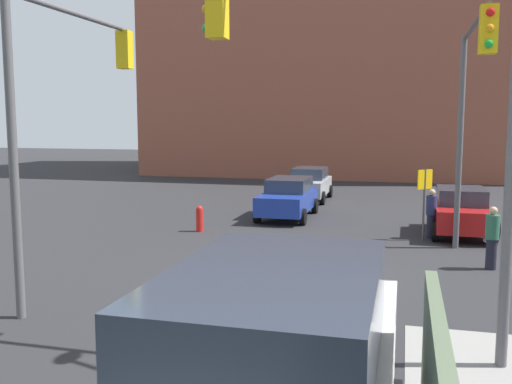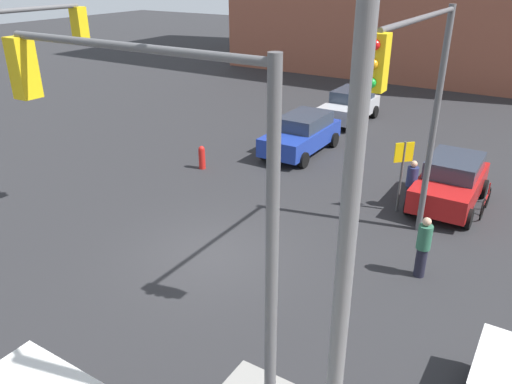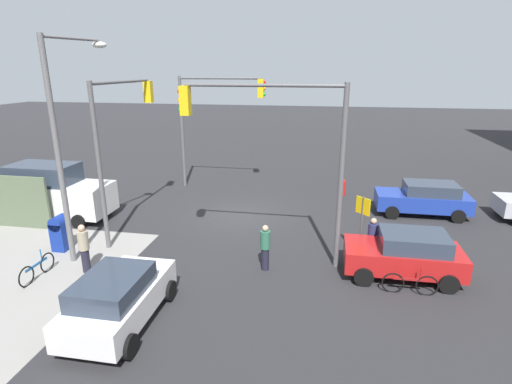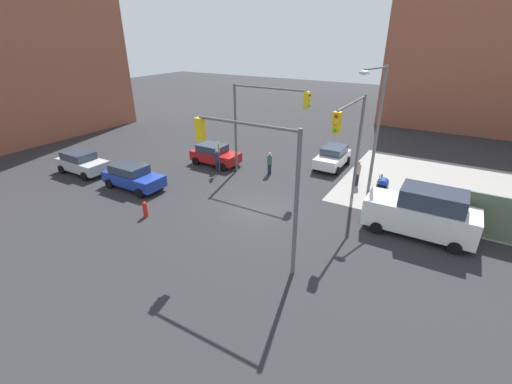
{
  "view_description": "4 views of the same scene",
  "coord_description": "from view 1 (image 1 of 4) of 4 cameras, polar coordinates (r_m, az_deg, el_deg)",
  "views": [
    {
      "loc": [
        14.03,
        2.91,
        3.93
      ],
      "look_at": [
        -0.25,
        -0.85,
        2.11
      ],
      "focal_mm": 40.0,
      "sensor_mm": 36.0,
      "label": 1
    },
    {
      "loc": [
        9.54,
        7.38,
        7.4
      ],
      "look_at": [
        -0.58,
        1.07,
        1.95
      ],
      "focal_mm": 35.0,
      "sensor_mm": 36.0,
      "label": 2
    },
    {
      "loc": [
        -3.95,
        17.95,
        6.93
      ],
      "look_at": [
        -0.77,
        0.18,
        1.31
      ],
      "focal_mm": 28.0,
      "sensor_mm": 36.0,
      "label": 3
    },
    {
      "loc": [
        9.38,
        -15.87,
        9.64
      ],
      "look_at": [
        0.38,
        -0.77,
        1.47
      ],
      "focal_mm": 24.0,
      "sensor_mm": 36.0,
      "label": 4
    }
  ],
  "objects": [
    {
      "name": "ground_plane",
      "position": [
        14.86,
        2.96,
        -8.31
      ],
      "size": [
        120.0,
        120.0,
        0.0
      ],
      "primitive_type": "plane",
      "color": "#28282B"
    },
    {
      "name": "building_brick_west",
      "position": [
        46.81,
        8.89,
        15.53
      ],
      "size": [
        16.0,
        28.0,
        21.81
      ],
      "color": "#93513D",
      "rests_on": "ground"
    },
    {
      "name": "traffic_signal_nw_corner",
      "position": [
        16.39,
        20.58,
        9.11
      ],
      "size": [
        5.8,
        0.36,
        6.5
      ],
      "color": "#59595B",
      "rests_on": "ground"
    },
    {
      "name": "traffic_signal_se_corner",
      "position": [
        13.65,
        -18.4,
        9.52
      ],
      "size": [
        5.08,
        0.36,
        6.5
      ],
      "color": "#59595B",
      "rests_on": "ground"
    },
    {
      "name": "traffic_signal_ne_corner",
      "position": [
        9.56,
        12.8,
        10.94
      ],
      "size": [
        0.36,
        5.14,
        6.5
      ],
      "color": "#59595B",
      "rests_on": "ground"
    },
    {
      "name": "warning_sign_two_way",
      "position": [
        19.57,
        16.5,
        0.02
      ],
      "size": [
        0.48,
        0.48,
        2.4
      ],
      "color": "#4C4C4C",
      "rests_on": "ground"
    },
    {
      "name": "fire_hydrant",
      "position": [
        20.6,
        -5.66,
        -2.62
      ],
      "size": [
        0.26,
        0.26,
        0.94
      ],
      "color": "red",
      "rests_on": "ground"
    },
    {
      "name": "sedan_blue",
      "position": [
        23.48,
        3.23,
        -0.52
      ],
      "size": [
        4.35,
        2.02,
        1.62
      ],
      "color": "#1E389E",
      "rests_on": "ground"
    },
    {
      "name": "sedan_silver",
      "position": [
        28.84,
        5.31,
        0.87
      ],
      "size": [
        4.09,
        2.02,
        1.62
      ],
      "color": "#B7BABF",
      "rests_on": "ground"
    },
    {
      "name": "sedan_red",
      "position": [
        21.14,
        19.82,
        -1.78
      ],
      "size": [
        3.9,
        2.02,
        1.62
      ],
      "color": "#B21919",
      "rests_on": "ground"
    },
    {
      "name": "pedestrian_waiting",
      "position": [
        16.47,
        22.53,
        -4.17
      ],
      "size": [
        0.36,
        0.36,
        1.7
      ],
      "rotation": [
        0.0,
        0.0,
        2.22
      ],
      "color": "#2D664C",
      "rests_on": "ground"
    },
    {
      "name": "pedestrian_walking_north",
      "position": [
        20.08,
        17.13,
        -2.02
      ],
      "size": [
        0.36,
        0.36,
        1.69
      ],
      "rotation": [
        0.0,
        0.0,
        2.92
      ],
      "color": "navy",
      "rests_on": "ground"
    },
    {
      "name": "bicycle_at_crosswalk",
      "position": [
        21.36,
        22.88,
        -3.18
      ],
      "size": [
        1.75,
        0.05,
        0.97
      ],
      "color": "black",
      "rests_on": "ground"
    }
  ]
}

